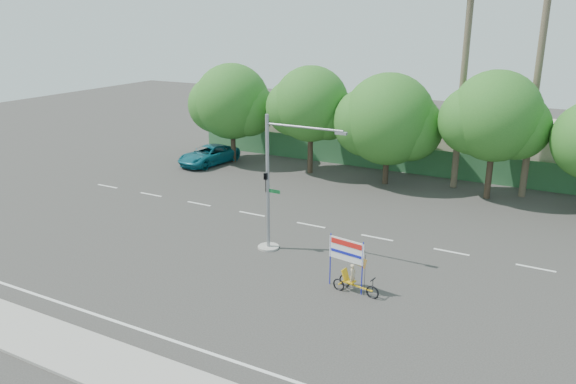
% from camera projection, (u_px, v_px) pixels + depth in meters
% --- Properties ---
extents(ground, '(120.00, 120.00, 0.00)m').
position_uv_depth(ground, '(272.00, 291.00, 24.69)').
color(ground, '#33302D').
rests_on(ground, ground).
extents(sidewalk_near, '(50.00, 2.40, 0.12)m').
position_uv_depth(sidewalk_near, '(157.00, 384.00, 18.39)').
color(sidewalk_near, gray).
rests_on(sidewalk_near, ground).
extents(fence, '(38.00, 0.08, 2.00)m').
position_uv_depth(fence, '(414.00, 161.00, 42.40)').
color(fence, '#336B3D').
rests_on(fence, ground).
extents(building_left, '(12.00, 8.00, 4.00)m').
position_uv_depth(building_left, '(320.00, 126.00, 50.40)').
color(building_left, beige).
rests_on(building_left, ground).
extents(building_right, '(14.00, 8.00, 3.60)m').
position_uv_depth(building_right, '(535.00, 150.00, 42.30)').
color(building_right, beige).
rests_on(building_right, ground).
extents(tree_far_left, '(7.14, 6.00, 7.96)m').
position_uv_depth(tree_far_left, '(231.00, 104.00, 44.69)').
color(tree_far_left, '#473828').
rests_on(tree_far_left, ground).
extents(tree_left, '(6.66, 5.60, 8.07)m').
position_uv_depth(tree_left, '(310.00, 107.00, 41.43)').
color(tree_left, '#473828').
rests_on(tree_left, ground).
extents(tree_center, '(7.62, 6.40, 7.85)m').
position_uv_depth(tree_center, '(388.00, 122.00, 38.89)').
color(tree_center, '#473828').
rests_on(tree_center, ground).
extents(tree_right, '(6.90, 5.80, 8.36)m').
position_uv_depth(tree_right, '(494.00, 119.00, 35.48)').
color(tree_right, '#473828').
rests_on(tree_right, ground).
extents(palm_tall, '(3.73, 3.79, 17.45)m').
position_uv_depth(palm_tall, '(543.00, 34.00, 34.22)').
color(palm_tall, '#70604C').
rests_on(palm_tall, ground).
extents(palm_short, '(3.73, 3.79, 14.45)m').
position_uv_depth(palm_short, '(465.00, 58.00, 36.75)').
color(palm_short, '#70604C').
rests_on(palm_short, ground).
extents(traffic_signal, '(4.72, 1.10, 7.00)m').
position_uv_depth(traffic_signal, '(273.00, 196.00, 28.14)').
color(traffic_signal, gray).
rests_on(traffic_signal, ground).
extents(trike_billboard, '(2.51, 0.78, 2.49)m').
position_uv_depth(trike_billboard, '(350.00, 270.00, 24.38)').
color(trike_billboard, black).
rests_on(trike_billboard, ground).
extents(pickup_truck, '(3.32, 5.72, 1.50)m').
position_uv_depth(pickup_truck, '(209.00, 155.00, 45.15)').
color(pickup_truck, '#106373').
rests_on(pickup_truck, ground).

